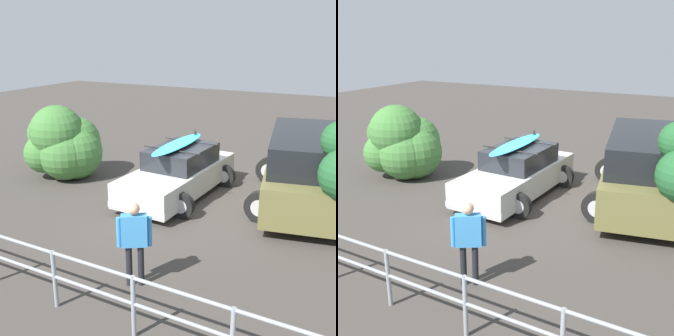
# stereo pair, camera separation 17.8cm
# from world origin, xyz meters

# --- Properties ---
(ground_plane) EXTENTS (44.00, 44.00, 0.02)m
(ground_plane) POSITION_xyz_m (0.00, 0.00, -0.01)
(ground_plane) COLOR #423D38
(ground_plane) RESTS_ON ground
(sedan_car) EXTENTS (2.39, 4.23, 1.62)m
(sedan_car) POSITION_xyz_m (0.47, 0.04, 0.64)
(sedan_car) COLOR silver
(sedan_car) RESTS_ON ground
(suv_car) EXTENTS (3.17, 5.22, 1.90)m
(suv_car) POSITION_xyz_m (-2.67, -0.88, 0.98)
(suv_car) COLOR brown
(suv_car) RESTS_ON ground
(person_bystander) EXTENTS (0.53, 0.38, 1.56)m
(person_bystander) POSITION_xyz_m (-0.80, 4.35, 0.94)
(person_bystander) COLOR black
(person_bystander) RESTS_ON ground
(railing_fence) EXTENTS (7.59, 0.18, 1.01)m
(railing_fence) POSITION_xyz_m (-0.74, 5.49, 0.67)
(railing_fence) COLOR gray
(railing_fence) RESTS_ON ground
(bush_near_left) EXTENTS (2.36, 2.05, 2.28)m
(bush_near_left) POSITION_xyz_m (4.22, 0.36, 1.10)
(bush_near_left) COLOR brown
(bush_near_left) RESTS_ON ground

